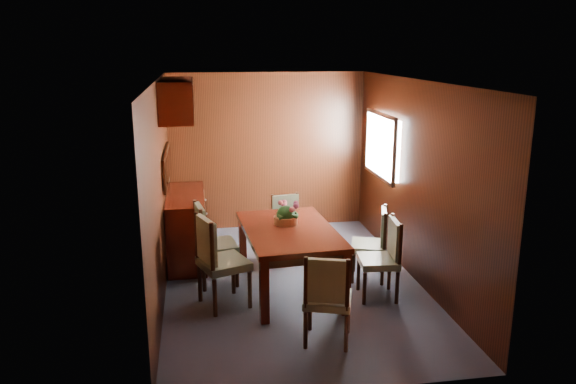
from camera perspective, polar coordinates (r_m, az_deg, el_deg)
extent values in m
plane|color=#3E4455|center=(6.88, 0.44, -9.17)|extent=(4.50, 4.50, 0.00)
cube|color=black|center=(6.41, -12.87, 0.03)|extent=(0.02, 4.50, 2.40)
cube|color=black|center=(6.90, 12.84, 1.05)|extent=(0.02, 4.50, 2.40)
cube|color=black|center=(8.66, -2.08, 4.14)|extent=(3.00, 0.02, 2.40)
cube|color=black|center=(4.39, 5.52, -6.48)|extent=(3.00, 0.02, 2.40)
cube|color=black|center=(6.30, 0.49, 11.21)|extent=(3.00, 4.50, 0.02)
cube|color=white|center=(7.85, 9.82, 4.69)|extent=(0.14, 1.10, 0.80)
cube|color=#B2B2B7|center=(7.82, 9.33, 4.68)|extent=(0.04, 1.20, 0.90)
cube|color=black|center=(7.36, -12.25, 2.57)|extent=(0.03, 1.36, 0.41)
cube|color=silver|center=(7.36, -12.11, 2.58)|extent=(0.01, 1.30, 0.35)
cube|color=#320C06|center=(7.23, -11.25, 9.23)|extent=(0.40, 1.40, 0.50)
cube|color=#320C06|center=(7.57, -10.25, -3.51)|extent=(0.48, 1.40, 0.90)
cube|color=#320C06|center=(5.82, -2.43, -10.07)|extent=(0.10, 0.10, 0.69)
cube|color=#320C06|center=(6.02, 5.87, -9.24)|extent=(0.10, 0.10, 0.69)
cube|color=#320C06|center=(7.16, -4.65, -5.24)|extent=(0.10, 0.10, 0.69)
cube|color=#320C06|center=(7.33, 2.14, -4.73)|extent=(0.10, 0.10, 0.69)
cube|color=black|center=(6.46, 0.13, -4.65)|extent=(0.98, 1.54, 0.10)
cube|color=#320C06|center=(6.43, 0.13, -3.98)|extent=(1.11, 1.67, 0.06)
cylinder|color=black|center=(6.41, -8.94, -9.17)|extent=(0.05, 0.05, 0.42)
cylinder|color=black|center=(6.04, -7.44, -10.64)|extent=(0.05, 0.05, 0.42)
cylinder|color=black|center=(6.55, -5.58, -8.52)|extent=(0.05, 0.05, 0.42)
cylinder|color=black|center=(6.19, -3.90, -9.89)|extent=(0.05, 0.05, 0.42)
cube|color=slate|center=(6.18, -6.54, -7.22)|extent=(0.62, 0.63, 0.09)
cylinder|color=black|center=(6.20, -9.24, -4.50)|extent=(0.05, 0.05, 0.56)
cylinder|color=black|center=(5.82, -7.71, -5.73)|extent=(0.05, 0.05, 0.56)
cube|color=slate|center=(6.01, -8.32, -4.87)|extent=(0.22, 0.45, 0.47)
cylinder|color=black|center=(7.02, -9.11, -7.09)|extent=(0.05, 0.05, 0.40)
cylinder|color=black|center=(6.64, -8.52, -8.35)|extent=(0.05, 0.05, 0.40)
cylinder|color=black|center=(7.09, -5.98, -6.77)|extent=(0.05, 0.05, 0.40)
cylinder|color=black|center=(6.71, -5.20, -7.99)|extent=(0.05, 0.05, 0.40)
cube|color=slate|center=(6.77, -7.27, -5.48)|extent=(0.52, 0.54, 0.08)
cylinder|color=black|center=(6.84, -9.37, -2.97)|extent=(0.05, 0.05, 0.53)
cylinder|color=black|center=(6.46, -8.78, -4.02)|extent=(0.05, 0.05, 0.53)
cube|color=slate|center=(6.65, -8.92, -3.30)|extent=(0.13, 0.44, 0.45)
cylinder|color=black|center=(6.39, 11.02, -9.55)|extent=(0.04, 0.04, 0.37)
cylinder|color=black|center=(6.73, 10.24, -8.23)|extent=(0.04, 0.04, 0.37)
cylinder|color=black|center=(6.32, 7.77, -9.71)|extent=(0.04, 0.04, 0.37)
cylinder|color=black|center=(6.66, 7.17, -8.36)|extent=(0.04, 0.04, 0.37)
cube|color=slate|center=(6.43, 9.14, -6.95)|extent=(0.47, 0.48, 0.08)
cylinder|color=black|center=(6.21, 11.33, -5.39)|extent=(0.04, 0.04, 0.50)
cylinder|color=black|center=(6.56, 10.52, -4.26)|extent=(0.04, 0.04, 0.50)
cube|color=slate|center=(6.38, 10.75, -4.65)|extent=(0.10, 0.41, 0.42)
cylinder|color=black|center=(6.83, 9.57, -7.90)|extent=(0.04, 0.04, 0.36)
cylinder|color=black|center=(7.18, 9.56, -6.78)|extent=(0.04, 0.04, 0.36)
cylinder|color=black|center=(6.84, 6.59, -7.78)|extent=(0.04, 0.04, 0.36)
cylinder|color=black|center=(7.18, 6.73, -6.66)|extent=(0.04, 0.04, 0.36)
cube|color=slate|center=(6.92, 8.18, -5.45)|extent=(0.52, 0.53, 0.07)
cylinder|color=black|center=(6.67, 9.82, -4.10)|extent=(0.04, 0.04, 0.48)
cylinder|color=black|center=(7.02, 9.80, -3.14)|extent=(0.04, 0.04, 0.48)
cube|color=slate|center=(6.84, 9.66, -3.46)|extent=(0.18, 0.39, 0.41)
cylinder|color=black|center=(5.42, 1.79, -13.88)|extent=(0.04, 0.04, 0.37)
cylinder|color=black|center=(5.40, 5.94, -14.11)|extent=(0.04, 0.04, 0.37)
cylinder|color=black|center=(5.74, 2.24, -12.17)|extent=(0.04, 0.04, 0.37)
cylinder|color=black|center=(5.72, 6.13, -12.37)|extent=(0.04, 0.04, 0.37)
cube|color=slate|center=(5.46, 4.07, -10.85)|extent=(0.55, 0.54, 0.08)
cylinder|color=black|center=(5.20, 1.82, -9.16)|extent=(0.04, 0.04, 0.50)
cylinder|color=black|center=(5.17, 6.08, -9.38)|extent=(0.04, 0.04, 0.50)
cube|color=slate|center=(5.19, 3.96, -9.00)|extent=(0.40, 0.18, 0.42)
cylinder|color=black|center=(7.77, 0.92, -4.95)|extent=(0.04, 0.04, 0.35)
cylinder|color=black|center=(7.65, -1.56, -5.27)|extent=(0.04, 0.04, 0.35)
cylinder|color=black|center=(7.47, 1.88, -5.76)|extent=(0.04, 0.04, 0.35)
cylinder|color=black|center=(7.35, -0.69, -6.10)|extent=(0.04, 0.04, 0.35)
cube|color=slate|center=(7.48, 0.14, -3.89)|extent=(0.48, 0.46, 0.07)
cylinder|color=black|center=(7.63, 0.91, -1.70)|extent=(0.04, 0.04, 0.46)
cylinder|color=black|center=(7.52, -1.60, -1.97)|extent=(0.04, 0.04, 0.46)
cube|color=slate|center=(7.55, -0.29, -1.74)|extent=(0.38, 0.13, 0.39)
cylinder|color=#A25931|center=(6.58, -0.23, -2.86)|extent=(0.28, 0.28, 0.09)
sphere|color=#1A4216|center=(6.56, -0.23, -2.32)|extent=(0.22, 0.22, 0.22)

